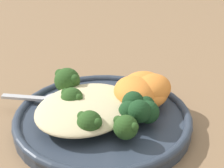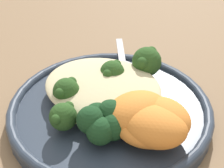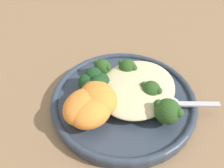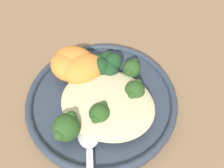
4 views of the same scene
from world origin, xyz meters
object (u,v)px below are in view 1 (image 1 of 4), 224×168
at_px(plate, 104,118).
at_px(quinoa_mound, 86,108).
at_px(sweet_potato_chunk_0, 151,89).
at_px(broccoli_stalk_3, 123,121).
at_px(sweet_potato_chunk_1, 142,85).
at_px(sweet_potato_chunk_2, 149,94).
at_px(sweet_potato_chunk_3, 134,93).
at_px(kale_tuft, 139,109).
at_px(broccoli_stalk_2, 97,117).
at_px(spoon, 54,99).
at_px(broccoli_stalk_1, 83,99).
at_px(broccoli_stalk_0, 76,84).

distance_m(plate, quinoa_mound, 0.03).
height_order(plate, sweet_potato_chunk_0, sweet_potato_chunk_0).
xyz_separation_m(plate, sweet_potato_chunk_0, (0.06, -0.03, 0.03)).
distance_m(quinoa_mound, sweet_potato_chunk_0, 0.10).
relative_size(plate, broccoli_stalk_3, 2.43).
relative_size(sweet_potato_chunk_1, sweet_potato_chunk_2, 0.95).
xyz_separation_m(quinoa_mound, sweet_potato_chunk_3, (0.06, -0.04, 0.01)).
relative_size(quinoa_mound, sweet_potato_chunk_2, 2.20).
bearing_deg(kale_tuft, sweet_potato_chunk_2, 17.36).
relative_size(quinoa_mound, sweet_potato_chunk_3, 2.08).
bearing_deg(broccoli_stalk_2, kale_tuft, 129.48).
height_order(kale_tuft, spoon, kale_tuft).
bearing_deg(sweet_potato_chunk_0, spoon, 128.77).
bearing_deg(plate, sweet_potato_chunk_3, -27.87).
bearing_deg(broccoli_stalk_1, plate, 148.48).
bearing_deg(broccoli_stalk_3, broccoli_stalk_2, -109.62).
height_order(broccoli_stalk_0, sweet_potato_chunk_3, sweet_potato_chunk_3).
bearing_deg(kale_tuft, sweet_potato_chunk_0, 17.14).
bearing_deg(quinoa_mound, sweet_potato_chunk_0, -28.93).
bearing_deg(quinoa_mound, plate, -35.12).
distance_m(sweet_potato_chunk_2, spoon, 0.13).
height_order(sweet_potato_chunk_0, sweet_potato_chunk_1, sweet_potato_chunk_0).
bearing_deg(broccoli_stalk_2, quinoa_mound, -124.15).
bearing_deg(sweet_potato_chunk_3, spoon, 122.87).
bearing_deg(quinoa_mound, sweet_potato_chunk_1, -18.87).
height_order(plate, quinoa_mound, quinoa_mound).
bearing_deg(kale_tuft, sweet_potato_chunk_1, 30.54).
bearing_deg(kale_tuft, spoon, 105.42).
height_order(broccoli_stalk_1, sweet_potato_chunk_3, sweet_potato_chunk_3).
xyz_separation_m(broccoli_stalk_1, kale_tuft, (0.02, -0.08, 0.00)).
distance_m(sweet_potato_chunk_1, sweet_potato_chunk_2, 0.02).
height_order(plate, sweet_potato_chunk_3, sweet_potato_chunk_3).
distance_m(quinoa_mound, broccoli_stalk_1, 0.02).
bearing_deg(broccoli_stalk_1, broccoli_stalk_2, 103.87).
relative_size(plate, kale_tuft, 4.57).
relative_size(plate, sweet_potato_chunk_2, 3.70).
height_order(broccoli_stalk_1, broccoli_stalk_2, same).
height_order(sweet_potato_chunk_1, sweet_potato_chunk_3, sweet_potato_chunk_3).
xyz_separation_m(kale_tuft, spoon, (-0.03, 0.12, -0.01)).
xyz_separation_m(sweet_potato_chunk_1, spoon, (-0.09, 0.09, -0.01)).
distance_m(broccoli_stalk_2, sweet_potato_chunk_3, 0.07).
bearing_deg(broccoli_stalk_3, broccoli_stalk_1, -141.52).
bearing_deg(quinoa_mound, kale_tuft, -62.29).
bearing_deg(sweet_potato_chunk_3, plate, 152.13).
xyz_separation_m(broccoli_stalk_0, spoon, (-0.03, 0.01, -0.01)).
relative_size(broccoli_stalk_3, sweet_potato_chunk_0, 1.46).
relative_size(sweet_potato_chunk_1, kale_tuft, 1.18).
bearing_deg(sweet_potato_chunk_2, quinoa_mound, 148.12).
xyz_separation_m(plate, broccoli_stalk_0, (0.01, 0.06, 0.03)).
distance_m(broccoli_stalk_3, sweet_potato_chunk_0, 0.08).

